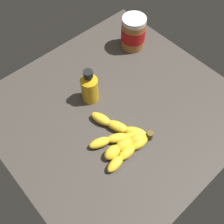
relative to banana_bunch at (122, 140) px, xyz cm
name	(u,v)px	position (x,y,z in cm)	size (l,w,h in cm)	color
ground_plane	(116,111)	(-7.43, -10.86, -3.92)	(77.33, 74.54, 4.54)	#38332D
banana_bunch	(122,140)	(0.00, 0.00, 0.00)	(18.38, 20.39, 3.72)	yellow
peanut_butter_jar	(133,33)	(-32.69, -28.80, 4.80)	(9.33, 9.33, 13.08)	#9E602D
honey_bottle	(90,87)	(-3.61, -19.72, 4.49)	(5.78, 5.78, 13.68)	gold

